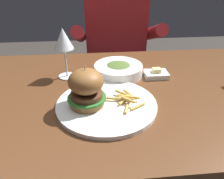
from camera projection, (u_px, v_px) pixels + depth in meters
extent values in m
cube|color=#56331C|center=(114.00, 94.00, 0.80)|extent=(1.30, 0.77, 0.04)
cylinder|color=#56331C|center=(2.00, 126.00, 1.22)|extent=(0.06, 0.06, 0.70)
cylinder|color=#56331C|center=(206.00, 114.00, 1.31)|extent=(0.06, 0.06, 0.70)
cylinder|color=white|center=(107.00, 105.00, 0.69)|extent=(0.32, 0.32, 0.01)
cylinder|color=#9E6B38|center=(87.00, 101.00, 0.68)|extent=(0.11, 0.11, 0.02)
cylinder|color=#2D7028|center=(87.00, 98.00, 0.67)|extent=(0.12, 0.12, 0.01)
cylinder|color=brown|center=(87.00, 94.00, 0.66)|extent=(0.10, 0.10, 0.02)
ellipsoid|color=brown|center=(86.00, 81.00, 0.64)|extent=(0.11, 0.11, 0.07)
cylinder|color=#CCB78C|center=(85.00, 74.00, 0.63)|extent=(0.00, 0.00, 0.05)
cylinder|color=#E0B251|center=(127.00, 107.00, 0.66)|extent=(0.03, 0.06, 0.01)
cylinder|color=#E0B251|center=(125.00, 101.00, 0.69)|extent=(0.05, 0.04, 0.01)
cylinder|color=#E0B251|center=(138.00, 106.00, 0.66)|extent=(0.05, 0.04, 0.01)
cylinder|color=#EABC5B|center=(126.00, 96.00, 0.71)|extent=(0.06, 0.03, 0.01)
cylinder|color=#E0B251|center=(130.00, 97.00, 0.70)|extent=(0.06, 0.03, 0.01)
cylinder|color=#E0B251|center=(123.00, 93.00, 0.71)|extent=(0.05, 0.05, 0.01)
cylinder|color=gold|center=(130.00, 94.00, 0.72)|extent=(0.04, 0.06, 0.01)
cylinder|color=#E0B251|center=(114.00, 98.00, 0.70)|extent=(0.05, 0.02, 0.01)
cylinder|color=#EABC5B|center=(128.00, 100.00, 0.67)|extent=(0.04, 0.04, 0.01)
cylinder|color=gold|center=(124.00, 99.00, 0.69)|extent=(0.04, 0.04, 0.01)
cylinder|color=silver|center=(67.00, 76.00, 0.88)|extent=(0.07, 0.07, 0.00)
cylinder|color=silver|center=(66.00, 63.00, 0.85)|extent=(0.01, 0.01, 0.11)
cone|color=silver|center=(63.00, 39.00, 0.80)|extent=(0.07, 0.07, 0.08)
cube|color=white|center=(156.00, 74.00, 0.88)|extent=(0.09, 0.07, 0.02)
cube|color=#F4E58C|center=(157.00, 70.00, 0.87)|extent=(0.03, 0.03, 0.02)
cylinder|color=white|center=(118.00, 70.00, 0.88)|extent=(0.19, 0.19, 0.04)
ellipsoid|color=#4C662D|center=(118.00, 66.00, 0.88)|extent=(0.11, 0.11, 0.02)
cube|color=#282833|center=(115.00, 104.00, 1.62)|extent=(0.30, 0.22, 0.46)
cube|color=maroon|center=(115.00, 40.00, 1.38)|extent=(0.36, 0.20, 0.52)
cylinder|color=maroon|center=(79.00, 35.00, 1.26)|extent=(0.07, 0.34, 0.18)
cylinder|color=maroon|center=(153.00, 33.00, 1.30)|extent=(0.07, 0.34, 0.18)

